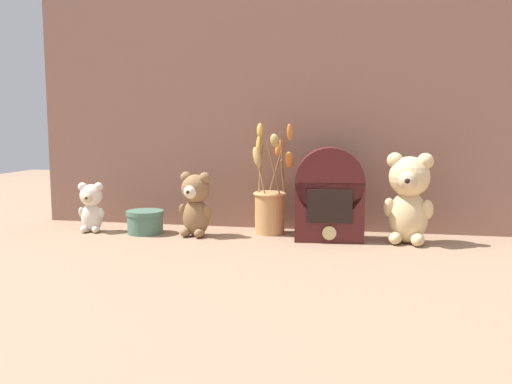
# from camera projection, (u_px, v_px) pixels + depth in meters

# --- Properties ---
(ground_plane) EXTENTS (4.00, 4.00, 0.00)m
(ground_plane) POSITION_uv_depth(u_px,v_px,m) (255.00, 239.00, 1.50)
(ground_plane) COLOR #8E7056
(backdrop_wall) EXTENTS (1.43, 0.02, 0.71)m
(backdrop_wall) POSITION_uv_depth(u_px,v_px,m) (265.00, 111.00, 1.62)
(backdrop_wall) COLOR #845B4C
(backdrop_wall) RESTS_ON ground
(teddy_bear_large) EXTENTS (0.13, 0.12, 0.24)m
(teddy_bear_large) POSITION_uv_depth(u_px,v_px,m) (409.00, 196.00, 1.42)
(teddy_bear_large) COLOR #DBBC84
(teddy_bear_large) RESTS_ON ground
(teddy_bear_medium) EXTENTS (0.10, 0.09, 0.18)m
(teddy_bear_medium) POSITION_uv_depth(u_px,v_px,m) (195.00, 203.00, 1.52)
(teddy_bear_medium) COLOR olive
(teddy_bear_medium) RESTS_ON ground
(teddy_bear_small) EXTENTS (0.08, 0.07, 0.15)m
(teddy_bear_small) POSITION_uv_depth(u_px,v_px,m) (91.00, 206.00, 1.59)
(teddy_bear_small) COLOR beige
(teddy_bear_small) RESTS_ON ground
(flower_vase) EXTENTS (0.13, 0.14, 0.32)m
(flower_vase) POSITION_uv_depth(u_px,v_px,m) (270.00, 202.00, 1.56)
(flower_vase) COLOR tan
(flower_vase) RESTS_ON ground
(vintage_radio) EXTENTS (0.19, 0.13, 0.25)m
(vintage_radio) POSITION_uv_depth(u_px,v_px,m) (329.00, 195.00, 1.47)
(vintage_radio) COLOR #4C1919
(vintage_radio) RESTS_ON ground
(decorative_tin_tall) EXTENTS (0.11, 0.11, 0.07)m
(decorative_tin_tall) POSITION_uv_depth(u_px,v_px,m) (145.00, 222.00, 1.57)
(decorative_tin_tall) COLOR #47705B
(decorative_tin_tall) RESTS_ON ground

